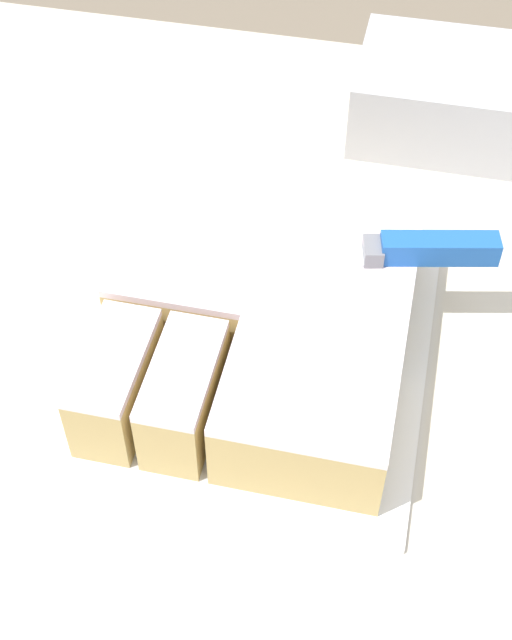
% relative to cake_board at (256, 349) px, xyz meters
% --- Properties ---
extents(countertop, '(1.40, 1.10, 0.95)m').
position_rel_cake_board_xyz_m(countertop, '(0.03, -0.04, -0.48)').
color(countertop, beige).
rests_on(countertop, ground_plane).
extents(cake_board, '(0.30, 0.33, 0.01)m').
position_rel_cake_board_xyz_m(cake_board, '(0.00, 0.00, 0.00)').
color(cake_board, white).
rests_on(cake_board, countertop).
extents(cake, '(0.25, 0.28, 0.07)m').
position_rel_cake_board_xyz_m(cake, '(0.00, 0.00, 0.04)').
color(cake, tan).
rests_on(cake, cake_board).
extents(knife, '(0.28, 0.08, 0.02)m').
position_rel_cake_board_xyz_m(knife, '(0.11, 0.06, 0.08)').
color(knife, silver).
rests_on(knife, cake).
extents(storage_box, '(0.23, 0.16, 0.09)m').
position_rel_cake_board_xyz_m(storage_box, '(0.15, 0.36, 0.04)').
color(storage_box, '#B2B2B7').
rests_on(storage_box, countertop).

